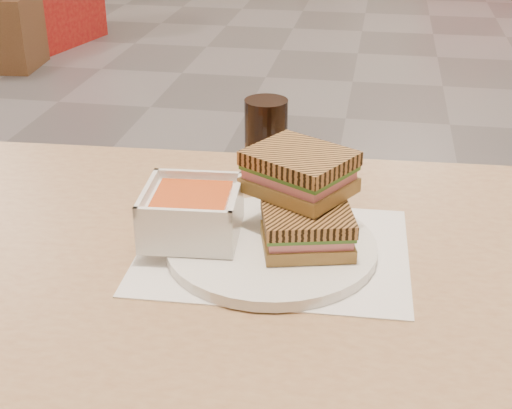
% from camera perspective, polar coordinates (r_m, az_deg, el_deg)
% --- Properties ---
extents(main_table, '(1.23, 0.76, 0.75)m').
position_cam_1_polar(main_table, '(0.98, -6.04, -9.94)').
color(main_table, tan).
rests_on(main_table, ground).
extents(tray_liner, '(0.35, 0.27, 0.00)m').
position_cam_1_polar(tray_liner, '(0.93, 1.39, -3.61)').
color(tray_liner, white).
rests_on(tray_liner, main_table).
extents(plate, '(0.27, 0.27, 0.01)m').
position_cam_1_polar(plate, '(0.92, 1.22, -3.39)').
color(plate, white).
rests_on(plate, tray_liner).
extents(soup_bowl, '(0.13, 0.13, 0.06)m').
position_cam_1_polar(soup_bowl, '(0.92, -5.04, -0.78)').
color(soup_bowl, white).
rests_on(soup_bowl, plate).
extents(panini_lower, '(0.13, 0.11, 0.05)m').
position_cam_1_polar(panini_lower, '(0.89, 4.04, -1.97)').
color(panini_lower, olive).
rests_on(panini_lower, plate).
extents(panini_upper, '(0.16, 0.15, 0.05)m').
position_cam_1_polar(panini_upper, '(0.92, 3.43, 2.59)').
color(panini_upper, olive).
rests_on(panini_upper, panini_lower).
extents(cola_glass, '(0.06, 0.06, 0.14)m').
position_cam_1_polar(cola_glass, '(1.07, 0.79, 4.77)').
color(cola_glass, black).
rests_on(cola_glass, main_table).
extents(bg_chair_0r, '(0.41, 0.41, 0.43)m').
position_cam_1_polar(bg_chair_0r, '(4.66, -19.20, 12.70)').
color(bg_chair_0r, brown).
rests_on(bg_chair_0r, ground).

